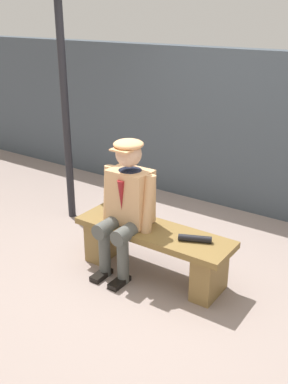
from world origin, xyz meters
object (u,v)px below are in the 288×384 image
(seated_man, at_px, (126,201))
(lamp_post, at_px, (61,41))
(bench, at_px, (153,246))
(rolled_magazine, at_px, (195,238))

(seated_man, distance_m, lamp_post, 1.94)
(bench, bearing_deg, seated_man, 13.85)
(bench, relative_size, rolled_magazine, 5.24)
(bench, xyz_separation_m, seated_man, (0.26, 0.06, 0.42))
(rolled_magazine, bearing_deg, lamp_post, -14.46)
(rolled_magazine, bearing_deg, bench, 1.48)
(lamp_post, bearing_deg, rolled_magazine, 165.54)
(seated_man, relative_size, lamp_post, 0.40)
(lamp_post, bearing_deg, seated_man, 155.53)
(bench, height_order, lamp_post, lamp_post)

